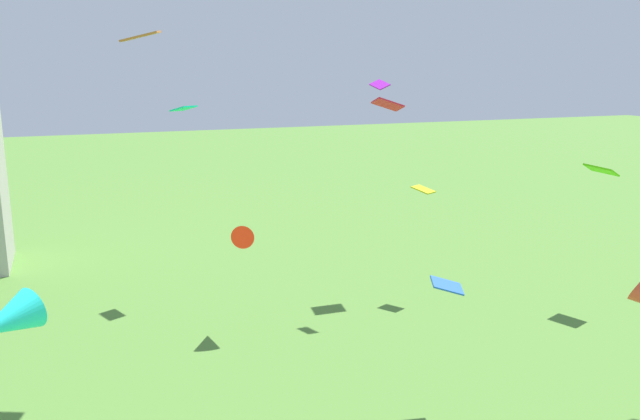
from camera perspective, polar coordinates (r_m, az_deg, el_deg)
name	(u,v)px	position (r m, az deg, el deg)	size (l,w,h in m)	color
kite_flying_0	(380,85)	(32.42, 5.30, 10.99)	(0.79, 0.96, 0.52)	purple
kite_flying_1	(423,189)	(33.88, 9.13, 1.81)	(1.16, 1.32, 0.31)	#BFBC11
kite_flying_2	(140,36)	(26.38, -15.60, 14.59)	(1.66, 1.40, 0.48)	#C96C30
kite_flying_5	(184,108)	(34.49, -11.98, 8.78)	(1.36, 1.52, 0.34)	#0BEDBA
kite_flying_6	(6,321)	(22.47, -26.05, -8.84)	(2.53, 2.39, 1.66)	#22EFEA
kite_flying_7	(601,170)	(35.06, 23.62, 3.26)	(1.36, 1.74, 0.61)	#59DF0A
kite_flying_8	(388,104)	(34.72, 6.01, 9.28)	(1.50, 1.21, 0.85)	red
kite_flying_9	(239,242)	(29.41, -7.15, -2.80)	(1.07, 1.82, 1.66)	red
kite_flying_10	(447,285)	(23.23, 11.17, -6.57)	(1.33, 1.07, 0.54)	blue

